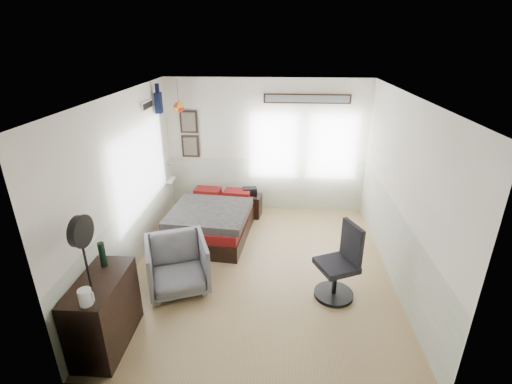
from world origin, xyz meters
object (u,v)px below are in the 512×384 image
task_chair (340,268)px  bed (213,220)px  armchair (177,265)px  nightstand (250,205)px  dresser (104,312)px

task_chair → bed: bearing=117.7°
armchair → nightstand: bearing=50.0°
armchair → nightstand: armchair is taller
armchair → nightstand: 2.57m
nightstand → task_chair: 2.85m
nightstand → bed: bearing=-118.8°
dresser → nightstand: bearing=68.1°
bed → dresser: dresser is taller
nightstand → task_chair: size_ratio=0.41×
bed → nightstand: (0.62, 0.81, -0.06)m
bed → nightstand: bed is taller
armchair → nightstand: (0.85, 2.42, -0.16)m
armchair → task_chair: bearing=-21.4°
armchair → task_chair: task_chair is taller
bed → armchair: size_ratio=2.29×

